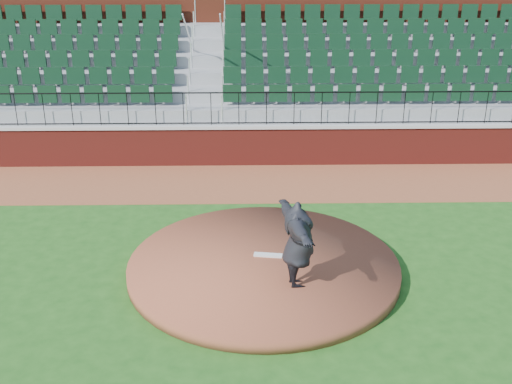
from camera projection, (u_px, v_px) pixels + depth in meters
ground at (257, 274)px, 13.52m from camera, size 90.00×90.00×0.00m
warning_track at (254, 182)px, 18.51m from camera, size 34.00×3.20×0.01m
field_wall at (253, 146)px, 19.76m from camera, size 34.00×0.35×1.20m
wall_cap at (253, 126)px, 19.51m from camera, size 34.00×0.45×0.10m
wall_railing at (253, 109)px, 19.30m from camera, size 34.00×0.05×1.00m
seating_stands at (252, 74)px, 21.63m from camera, size 34.00×5.10×4.60m
concourse_wall at (251, 47)px, 24.05m from camera, size 34.00×0.50×5.50m
pitchers_mound at (263, 267)px, 13.58m from camera, size 5.83×5.83×0.25m
pitching_rubber at (268, 255)px, 13.76m from camera, size 0.64×0.25×0.04m
pitcher at (298, 244)px, 12.30m from camera, size 0.97×2.31×1.82m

